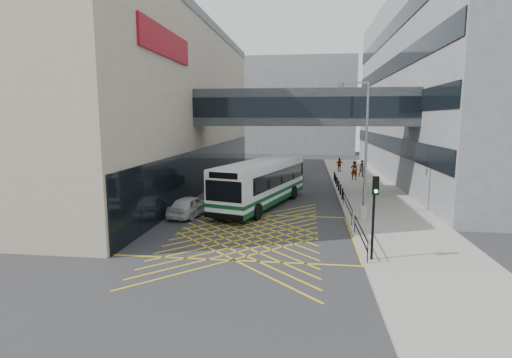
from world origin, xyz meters
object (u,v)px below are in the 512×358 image
at_px(litter_bin, 363,213).
at_px(car_dark, 247,182).
at_px(car_white, 190,206).
at_px(pedestrian_b, 362,169).
at_px(bus, 262,182).
at_px(pedestrian_a, 354,170).
at_px(street_lamp, 363,140).
at_px(car_silver, 292,172).
at_px(pedestrian_c, 339,165).
at_px(traffic_light, 374,206).

bearing_deg(litter_bin, car_dark, 130.33).
xyz_separation_m(car_white, pedestrian_b, (14.01, 19.52, 0.37)).
xyz_separation_m(bus, pedestrian_a, (8.35, 13.40, -0.69)).
height_order(street_lamp, pedestrian_a, street_lamp).
relative_size(car_silver, pedestrian_c, 2.50).
bearing_deg(car_white, car_dark, -91.10).
xyz_separation_m(car_silver, street_lamp, (5.32, -17.63, 4.53)).
height_order(car_white, traffic_light, traffic_light).
height_order(car_silver, pedestrian_a, pedestrian_a).
xyz_separation_m(street_lamp, pedestrian_c, (0.27, 22.26, -4.18)).
bearing_deg(litter_bin, street_lamp, 88.53).
bearing_deg(pedestrian_a, car_dark, 31.37).
relative_size(car_dark, litter_bin, 5.39).
bearing_deg(car_white, pedestrian_a, -115.11).
distance_m(traffic_light, pedestrian_b, 27.45).
xyz_separation_m(car_white, street_lamp, (11.55, 1.45, 4.46)).
height_order(traffic_light, pedestrian_c, traffic_light).
bearing_deg(bus, car_dark, 124.27).
bearing_deg(car_silver, litter_bin, 86.64).
height_order(car_silver, traffic_light, traffic_light).
xyz_separation_m(traffic_light, pedestrian_c, (0.90, 31.42, -1.70)).
bearing_deg(bus, litter_bin, -13.80).
bearing_deg(car_silver, car_white, 53.23).
distance_m(car_silver, pedestrian_c, 7.27).
xyz_separation_m(car_dark, car_silver, (3.86, 8.49, -0.07)).
bearing_deg(car_white, street_lamp, -161.31).
relative_size(street_lamp, litter_bin, 10.25).
height_order(traffic_light, street_lamp, street_lamp).
bearing_deg(pedestrian_b, car_dark, -150.72).
bearing_deg(pedestrian_a, bus, 56.82).
relative_size(bus, street_lamp, 1.42).
distance_m(car_white, pedestrian_a, 21.57).
relative_size(pedestrian_a, pedestrian_c, 1.17).
bearing_deg(pedestrian_b, pedestrian_c, 109.43).
bearing_deg(pedestrian_c, bus, 89.09).
xyz_separation_m(car_silver, traffic_light, (4.69, -26.79, 2.05)).
height_order(bus, traffic_light, traffic_light).
relative_size(street_lamp, pedestrian_b, 4.75).
relative_size(pedestrian_a, pedestrian_b, 1.06).
relative_size(car_white, street_lamp, 0.51).
xyz_separation_m(car_silver, litter_bin, (5.28, -19.26, -0.07)).
xyz_separation_m(car_silver, pedestrian_b, (7.79, 0.44, 0.43)).
bearing_deg(pedestrian_c, car_dark, 73.57).
bearing_deg(car_white, bus, -127.62).
relative_size(car_white, car_silver, 1.07).
xyz_separation_m(bus, traffic_light, (6.41, -11.62, 0.87)).
height_order(traffic_light, pedestrian_a, traffic_light).
xyz_separation_m(car_white, pedestrian_a, (12.87, 17.31, 0.42)).
distance_m(car_silver, litter_bin, 19.97).
xyz_separation_m(street_lamp, pedestrian_b, (2.46, 18.06, -4.10)).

